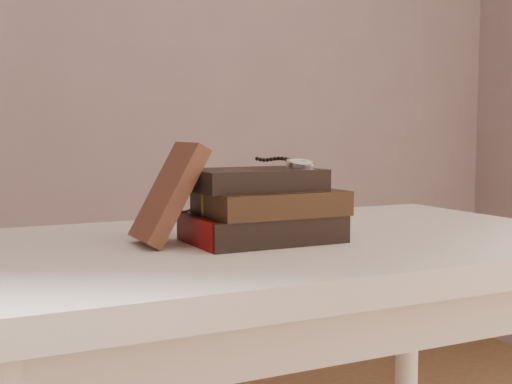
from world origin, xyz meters
name	(u,v)px	position (x,y,z in m)	size (l,w,h in m)	color
table	(283,295)	(0.00, 0.35, 0.66)	(1.00, 0.60, 0.75)	silver
book_stack	(263,207)	(-0.05, 0.33, 0.80)	(0.22, 0.15, 0.11)	black
journal	(169,194)	(-0.18, 0.36, 0.82)	(0.02, 0.10, 0.16)	#402218
pocket_watch	(297,163)	(0.01, 0.33, 0.87)	(0.05, 0.15, 0.02)	silver
eyeglasses	(196,198)	(-0.12, 0.41, 0.81)	(0.09, 0.11, 0.04)	silver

